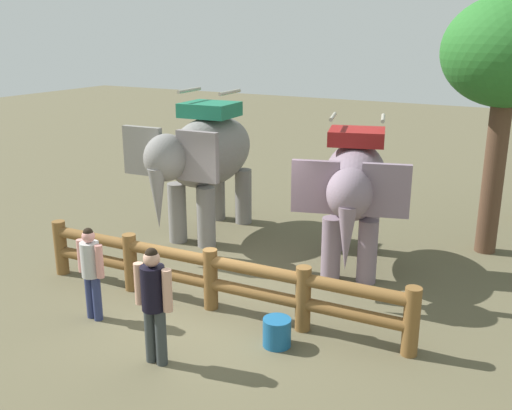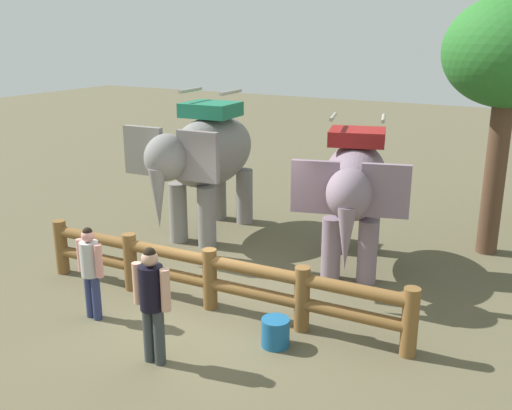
{
  "view_description": "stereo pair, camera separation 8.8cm",
  "coord_description": "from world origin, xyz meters",
  "px_view_note": "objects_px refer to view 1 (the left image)",
  "views": [
    {
      "loc": [
        4.99,
        -7.44,
        4.51
      ],
      "look_at": [
        0.0,
        1.64,
        1.4
      ],
      "focal_mm": 41.23,
      "sensor_mm": 36.0,
      "label": 1
    },
    {
      "loc": [
        5.06,
        -7.39,
        4.51
      ],
      "look_at": [
        0.0,
        1.64,
        1.4
      ],
      "focal_mm": 41.23,
      "sensor_mm": 36.0,
      "label": 2
    }
  ],
  "objects_px": {
    "log_fence": "(210,275)",
    "elephant_near_left": "(205,156)",
    "tourist_man_in_blue": "(154,298)",
    "elephant_center": "(354,186)",
    "feed_bucket": "(277,332)",
    "tree_back_center": "(508,56)",
    "tourist_woman_in_black": "(91,267)"
  },
  "relations": [
    {
      "from": "log_fence",
      "to": "elephant_near_left",
      "type": "height_order",
      "value": "elephant_near_left"
    },
    {
      "from": "elephant_near_left",
      "to": "tourist_man_in_blue",
      "type": "height_order",
      "value": "elephant_near_left"
    },
    {
      "from": "elephant_center",
      "to": "feed_bucket",
      "type": "bearing_deg",
      "value": -88.84
    },
    {
      "from": "elephant_center",
      "to": "feed_bucket",
      "type": "xyz_separation_m",
      "value": [
        0.07,
        -3.31,
        -1.45
      ]
    },
    {
      "from": "elephant_center",
      "to": "feed_bucket",
      "type": "height_order",
      "value": "elephant_center"
    },
    {
      "from": "feed_bucket",
      "to": "tree_back_center",
      "type": "bearing_deg",
      "value": 69.25
    },
    {
      "from": "tree_back_center",
      "to": "feed_bucket",
      "type": "distance_m",
      "value": 7.06
    },
    {
      "from": "tourist_woman_in_black",
      "to": "feed_bucket",
      "type": "relative_size",
      "value": 3.61
    },
    {
      "from": "tourist_woman_in_black",
      "to": "tree_back_center",
      "type": "relative_size",
      "value": 0.3
    },
    {
      "from": "tourist_woman_in_black",
      "to": "tree_back_center",
      "type": "xyz_separation_m",
      "value": [
        5.08,
        6.24,
        3.1
      ]
    },
    {
      "from": "tree_back_center",
      "to": "feed_bucket",
      "type": "bearing_deg",
      "value": -110.75
    },
    {
      "from": "log_fence",
      "to": "tourist_woman_in_black",
      "type": "distance_m",
      "value": 1.92
    },
    {
      "from": "elephant_near_left",
      "to": "elephant_center",
      "type": "xyz_separation_m",
      "value": [
        3.55,
        -0.3,
        -0.16
      ]
    },
    {
      "from": "elephant_near_left",
      "to": "elephant_center",
      "type": "height_order",
      "value": "elephant_near_left"
    },
    {
      "from": "elephant_near_left",
      "to": "tree_back_center",
      "type": "xyz_separation_m",
      "value": [
        5.72,
        1.96,
        2.17
      ]
    },
    {
      "from": "elephant_near_left",
      "to": "tree_back_center",
      "type": "height_order",
      "value": "tree_back_center"
    },
    {
      "from": "log_fence",
      "to": "elephant_center",
      "type": "xyz_separation_m",
      "value": [
        1.45,
        2.75,
        1.06
      ]
    },
    {
      "from": "tree_back_center",
      "to": "elephant_near_left",
      "type": "bearing_deg",
      "value": -161.06
    },
    {
      "from": "elephant_near_left",
      "to": "feed_bucket",
      "type": "relative_size",
      "value": 8.82
    },
    {
      "from": "tourist_man_in_blue",
      "to": "feed_bucket",
      "type": "distance_m",
      "value": 1.93
    },
    {
      "from": "elephant_center",
      "to": "tree_back_center",
      "type": "height_order",
      "value": "tree_back_center"
    },
    {
      "from": "elephant_near_left",
      "to": "tourist_woman_in_black",
      "type": "xyz_separation_m",
      "value": [
        0.64,
        -4.27,
        -0.93
      ]
    },
    {
      "from": "elephant_center",
      "to": "tourist_man_in_blue",
      "type": "height_order",
      "value": "elephant_center"
    },
    {
      "from": "elephant_center",
      "to": "tourist_woman_in_black",
      "type": "height_order",
      "value": "elephant_center"
    },
    {
      "from": "tourist_woman_in_black",
      "to": "tourist_man_in_blue",
      "type": "relative_size",
      "value": 0.9
    },
    {
      "from": "log_fence",
      "to": "elephant_center",
      "type": "distance_m",
      "value": 3.29
    },
    {
      "from": "elephant_center",
      "to": "tourist_man_in_blue",
      "type": "xyz_separation_m",
      "value": [
        -1.21,
        -4.54,
        -0.67
      ]
    },
    {
      "from": "log_fence",
      "to": "tree_back_center",
      "type": "relative_size",
      "value": 1.32
    },
    {
      "from": "log_fence",
      "to": "tourist_man_in_blue",
      "type": "height_order",
      "value": "tourist_man_in_blue"
    },
    {
      "from": "log_fence",
      "to": "tree_back_center",
      "type": "bearing_deg",
      "value": 54.12
    },
    {
      "from": "log_fence",
      "to": "elephant_center",
      "type": "relative_size",
      "value": 1.93
    },
    {
      "from": "log_fence",
      "to": "elephant_center",
      "type": "height_order",
      "value": "elephant_center"
    }
  ]
}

